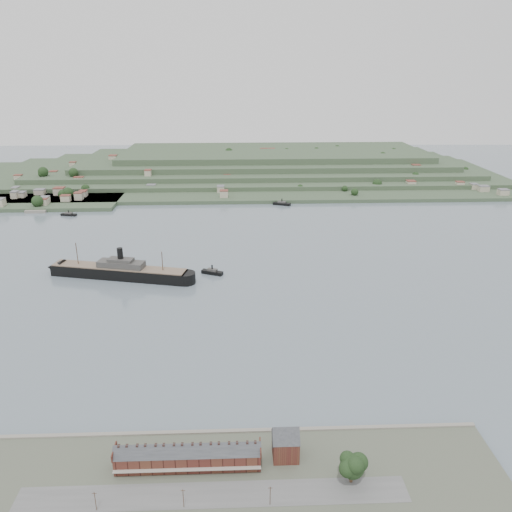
{
  "coord_description": "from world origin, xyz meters",
  "views": [
    {
      "loc": [
        9.92,
        -318.86,
        145.08
      ],
      "look_at": [
        23.59,
        30.0,
        12.86
      ],
      "focal_mm": 35.0,
      "sensor_mm": 36.0,
      "label": 1
    }
  ],
  "objects_px": {
    "tugboat": "(212,272)",
    "fig_tree": "(353,466)",
    "gabled_building": "(286,443)",
    "steamship": "(116,271)",
    "terrace_row": "(188,456)"
  },
  "relations": [
    {
      "from": "terrace_row",
      "to": "steamship",
      "type": "distance_m",
      "value": 203.82
    },
    {
      "from": "terrace_row",
      "to": "tugboat",
      "type": "relative_size",
      "value": 3.3
    },
    {
      "from": "tugboat",
      "to": "fig_tree",
      "type": "xyz_separation_m",
      "value": [
        60.18,
        -205.08,
        7.89
      ]
    },
    {
      "from": "terrace_row",
      "to": "steamship",
      "type": "xyz_separation_m",
      "value": [
        -70.06,
        191.39,
        -1.68
      ]
    },
    {
      "from": "tugboat",
      "to": "fig_tree",
      "type": "relative_size",
      "value": 1.33
    },
    {
      "from": "gabled_building",
      "to": "steamship",
      "type": "relative_size",
      "value": 0.12
    },
    {
      "from": "gabled_building",
      "to": "tugboat",
      "type": "distance_m",
      "value": 194.5
    },
    {
      "from": "terrace_row",
      "to": "gabled_building",
      "type": "distance_m",
      "value": 37.74
    },
    {
      "from": "gabled_building",
      "to": "tugboat",
      "type": "xyz_separation_m",
      "value": [
        -36.87,
        190.87,
        -6.38
      ]
    },
    {
      "from": "terrace_row",
      "to": "fig_tree",
      "type": "bearing_deg",
      "value": -9.51
    },
    {
      "from": "gabled_building",
      "to": "fig_tree",
      "type": "xyz_separation_m",
      "value": [
        23.31,
        -14.21,
        1.51
      ]
    },
    {
      "from": "terrace_row",
      "to": "tugboat",
      "type": "xyz_separation_m",
      "value": [
        0.63,
        194.89,
        -5.04
      ]
    },
    {
      "from": "steamship",
      "to": "terrace_row",
      "type": "bearing_deg",
      "value": -69.89
    },
    {
      "from": "tugboat",
      "to": "fig_tree",
      "type": "distance_m",
      "value": 213.87
    },
    {
      "from": "steamship",
      "to": "gabled_building",
      "type": "bearing_deg",
      "value": -60.14
    }
  ]
}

